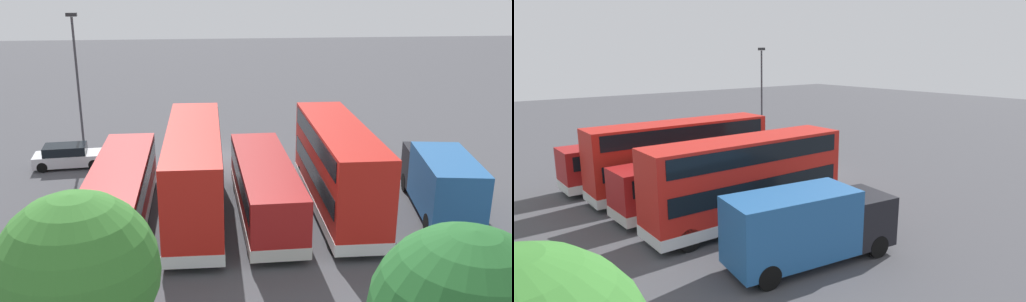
# 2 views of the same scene
# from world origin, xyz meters

# --- Properties ---
(ground_plane) EXTENTS (140.00, 140.00, 0.00)m
(ground_plane) POSITION_xyz_m (0.00, 0.00, 0.00)
(ground_plane) COLOR #47474C
(bus_double_decker_near_end) EXTENTS (2.66, 10.95, 4.55)m
(bus_double_decker_near_end) POSITION_xyz_m (-5.45, 9.51, 2.45)
(bus_double_decker_near_end) COLOR red
(bus_double_decker_near_end) RESTS_ON ground
(bus_single_deck_second) EXTENTS (2.85, 10.45, 2.95)m
(bus_single_deck_second) POSITION_xyz_m (-1.72, 9.93, 1.62)
(bus_single_deck_second) COLOR #A51919
(bus_single_deck_second) RESTS_ON ground
(bus_double_decker_third) EXTENTS (2.68, 11.68, 4.55)m
(bus_double_decker_third) POSITION_xyz_m (1.72, 9.50, 2.45)
(bus_double_decker_third) COLOR red
(bus_double_decker_third) RESTS_ON ground
(bus_single_deck_fourth) EXTENTS (2.69, 11.79, 2.95)m
(bus_single_deck_fourth) POSITION_xyz_m (5.30, 10.02, 1.62)
(bus_single_deck_fourth) COLOR #A51919
(bus_single_deck_fourth) RESTS_ON ground
(box_truck_blue) EXTENTS (3.59, 7.79, 3.20)m
(box_truck_blue) POSITION_xyz_m (-10.67, 10.07, 1.71)
(box_truck_blue) COLOR #235999
(box_truck_blue) RESTS_ON ground
(car_hatchback_silver) EXTENTS (4.41, 2.20, 1.43)m
(car_hatchback_silver) POSITION_xyz_m (9.81, 1.08, 0.70)
(car_hatchback_silver) COLOR silver
(car_hatchback_silver) RESTS_ON ground
(lamp_post_tall) EXTENTS (0.70, 0.30, 9.23)m
(lamp_post_tall) POSITION_xyz_m (9.70, -3.12, 5.31)
(lamp_post_tall) COLOR #38383D
(lamp_post_tall) RESTS_ON ground
(tree_midleft) EXTENTS (4.05, 4.05, 6.81)m
(tree_midleft) POSITION_xyz_m (4.31, 23.09, 4.77)
(tree_midleft) COLOR #4C3823
(tree_midleft) RESTS_ON ground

